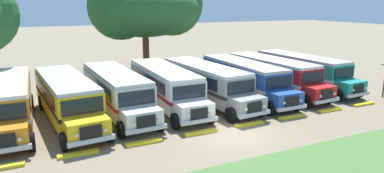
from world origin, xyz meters
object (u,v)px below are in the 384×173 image
object	(u,v)px
parked_bus_slot_4	(206,81)
broad_shade_tree	(146,7)
parked_bus_slot_1	(67,96)
parked_bus_slot_7	(303,70)
parked_bus_slot_0	(8,100)
parked_bus_slot_6	(273,73)
parked_bus_slot_2	(116,90)
parked_bus_slot_3	(165,85)
parked_bus_slot_5	(244,77)

from	to	relation	value
parked_bus_slot_4	broad_shade_tree	size ratio (longest dim) A/B	0.81
parked_bus_slot_1	parked_bus_slot_7	distance (m)	20.19
broad_shade_tree	parked_bus_slot_0	bearing A→B (deg)	-134.42
parked_bus_slot_0	parked_bus_slot_6	distance (m)	20.06
parked_bus_slot_6	broad_shade_tree	distance (m)	16.32
broad_shade_tree	parked_bus_slot_6	bearing A→B (deg)	-64.18
parked_bus_slot_2	parked_bus_slot_6	world-z (taller)	same
parked_bus_slot_4	parked_bus_slot_6	bearing A→B (deg)	88.68
parked_bus_slot_0	parked_bus_slot_2	size ratio (longest dim) A/B	0.99
parked_bus_slot_7	parked_bus_slot_0	bearing A→B (deg)	-93.09
parked_bus_slot_0	parked_bus_slot_6	size ratio (longest dim) A/B	0.99
parked_bus_slot_0	parked_bus_slot_3	xyz separation A→B (m)	(10.22, -0.23, 0.00)
parked_bus_slot_2	parked_bus_slot_7	world-z (taller)	same
parked_bus_slot_3	parked_bus_slot_7	world-z (taller)	same
parked_bus_slot_3	parked_bus_slot_4	bearing A→B (deg)	84.58
parked_bus_slot_6	parked_bus_slot_7	distance (m)	3.49
parked_bus_slot_6	parked_bus_slot_7	world-z (taller)	same
parked_bus_slot_1	parked_bus_slot_3	bearing A→B (deg)	87.29
parked_bus_slot_6	parked_bus_slot_1	bearing A→B (deg)	-91.67
parked_bus_slot_7	broad_shade_tree	distance (m)	17.86
parked_bus_slot_3	parked_bus_slot_5	world-z (taller)	same
parked_bus_slot_4	parked_bus_slot_1	bearing A→B (deg)	-94.16
parked_bus_slot_4	broad_shade_tree	xyz separation A→B (m)	(-0.10, 14.20, 5.47)
broad_shade_tree	parked_bus_slot_5	bearing A→B (deg)	-75.82
parked_bus_slot_0	parked_bus_slot_5	world-z (taller)	same
parked_bus_slot_4	parked_bus_slot_7	bearing A→B (deg)	88.92
parked_bus_slot_0	parked_bus_slot_2	world-z (taller)	same
parked_bus_slot_5	broad_shade_tree	bearing A→B (deg)	-165.83
parked_bus_slot_0	parked_bus_slot_1	bearing A→B (deg)	79.86
parked_bus_slot_0	parked_bus_slot_3	distance (m)	10.23
parked_bus_slot_2	broad_shade_tree	size ratio (longest dim) A/B	0.80
parked_bus_slot_3	parked_bus_slot_5	size ratio (longest dim) A/B	1.00
parked_bus_slot_2	parked_bus_slot_7	bearing A→B (deg)	87.66
parked_bus_slot_0	parked_bus_slot_1	world-z (taller)	same
parked_bus_slot_3	parked_bus_slot_4	xyz separation A→B (m)	(3.24, -0.33, 0.00)
parked_bus_slot_1	broad_shade_tree	xyz separation A→B (m)	(10.00, 14.24, 5.47)
parked_bus_slot_4	parked_bus_slot_0	bearing A→B (deg)	-96.76
parked_bus_slot_1	parked_bus_slot_3	distance (m)	6.87
parked_bus_slot_1	parked_bus_slot_3	world-z (taller)	same
parked_bus_slot_1	parked_bus_slot_5	world-z (taller)	same
parked_bus_slot_1	parked_bus_slot_4	distance (m)	10.09
parked_bus_slot_2	parked_bus_slot_4	distance (m)	6.83
parked_bus_slot_7	broad_shade_tree	world-z (taller)	broad_shade_tree
parked_bus_slot_0	broad_shade_tree	size ratio (longest dim) A/B	0.80
parked_bus_slot_5	parked_bus_slot_0	bearing A→B (deg)	-91.68
parked_bus_slot_2	parked_bus_slot_0	bearing A→B (deg)	-94.84
parked_bus_slot_3	parked_bus_slot_4	world-z (taller)	same
parked_bus_slot_3	parked_bus_slot_7	size ratio (longest dim) A/B	0.99
parked_bus_slot_4	parked_bus_slot_2	bearing A→B (deg)	-97.38
parked_bus_slot_1	parked_bus_slot_4	world-z (taller)	same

